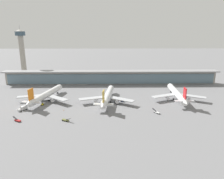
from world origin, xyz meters
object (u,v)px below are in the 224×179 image
Objects in this scene: service_truck_under_wing_olive at (66,120)px; safety_cone_alpha at (64,110)px; service_truck_mid_apron_blue at (122,101)px; airliner_right_stand at (177,94)px; control_tower at (22,50)px; service_truck_on_taxiway_yellow at (42,104)px; airliner_left_stand at (46,95)px; airliner_centre_stand at (107,96)px; service_truck_at_far_stand_white at (23,108)px; service_truck_near_nose_red at (17,120)px; service_truck_by_tail_white at (156,112)px.

safety_cone_alpha is at bearing 105.48° from service_truck_under_wing_olive.
safety_cone_alpha is (-45.83, -19.56, -0.56)m from service_truck_mid_apron_blue.
control_tower is at bearing 151.63° from airliner_right_stand.
control_tower is (-119.19, 96.55, 34.86)m from service_truck_mid_apron_blue.
service_truck_on_taxiway_yellow is 4.32× the size of safety_cone_alpha.
service_truck_under_wing_olive is at bearing -60.02° from airliner_left_stand.
safety_cone_alpha is (-94.00, -25.73, -4.77)m from airliner_right_stand.
service_truck_under_wing_olive is at bearing -74.52° from safety_cone_alpha.
control_tower is (-106.39, 96.97, 30.65)m from airliner_centre_stand.
safety_cone_alpha is at bearing -156.89° from service_truck_mid_apron_blue.
airliner_centre_stand is 47.75m from service_truck_under_wing_olive.
service_truck_under_wing_olive reaches higher than service_truck_mid_apron_blue.
service_truck_at_far_stand_white is (-10.78, -23.23, -3.40)m from airliner_left_stand.
control_tower reaches higher than airliner_left_stand.
service_truck_near_nose_red is at bearing -147.03° from airliner_centre_stand.
service_truck_on_taxiway_yellow is (-24.97, 31.84, 0.07)m from service_truck_under_wing_olive.
service_truck_at_far_stand_white is 127.31m from control_tower.
airliner_left_stand is at bearing 174.40° from airliner_centre_stand.
service_truck_on_taxiway_yellow is at bearing 147.90° from safety_cone_alpha.
airliner_centre_stand is at bearing 54.50° from service_truck_under_wing_olive.
safety_cone_alpha is (26.44, 19.45, -0.49)m from service_truck_near_nose_red.
safety_cone_alpha is (-5.42, 19.57, -0.49)m from service_truck_under_wing_olive.
service_truck_mid_apron_blue is at bearing 13.56° from service_truck_at_far_stand_white.
airliner_left_stand is 66.05m from service_truck_mid_apron_blue.
service_truck_near_nose_red is 9.28× the size of safety_cone_alpha.
airliner_left_stand is 44.47m from service_truck_near_nose_red.
airliner_left_stand is 8.16× the size of service_truck_at_far_stand_white.
control_tower is at bearing 122.28° from safety_cone_alpha.
airliner_left_stand reaches higher than service_truck_on_taxiway_yellow.
service_truck_at_far_stand_white is at bearing 101.66° from service_truck_near_nose_red.
control_tower reaches higher than airliner_centre_stand.
service_truck_near_nose_red is at bearing -98.49° from airliner_left_stand.
safety_cone_alpha is (30.69, -1.10, -1.37)m from service_truck_at_far_stand_white.
service_truck_at_far_stand_white is (-124.68, -24.63, -3.40)m from airliner_right_stand.
airliner_centre_stand is at bearing -173.84° from airliner_right_stand.
airliner_centre_stand is 18.21× the size of service_truck_mid_apron_blue.
airliner_left_stand and airliner_right_stand have the same top height.
control_tower is 141.83m from safety_cone_alpha.
service_truck_on_taxiway_yellow is at bearing 77.72° from service_truck_near_nose_red.
service_truck_by_tail_white is 191.13m from control_tower.
service_truck_on_taxiway_yellow is at bearing -173.24° from airliner_right_stand.
service_truck_under_wing_olive is 9.52× the size of safety_cone_alpha.
service_truck_by_tail_white is at bearing -127.76° from airliner_right_stand.
service_truck_on_taxiway_yellow is at bearing 168.02° from service_truck_by_tail_white.
service_truck_mid_apron_blue is 65.79m from service_truck_on_taxiway_yellow.
service_truck_at_far_stand_white reaches higher than service_truck_mid_apron_blue.
airliner_centre_stand is 38.48m from safety_cone_alpha.
airliner_centre_stand reaches higher than service_truck_by_tail_white.
airliner_right_stand is 48.74m from service_truck_mid_apron_blue.
control_tower reaches higher than service_truck_mid_apron_blue.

